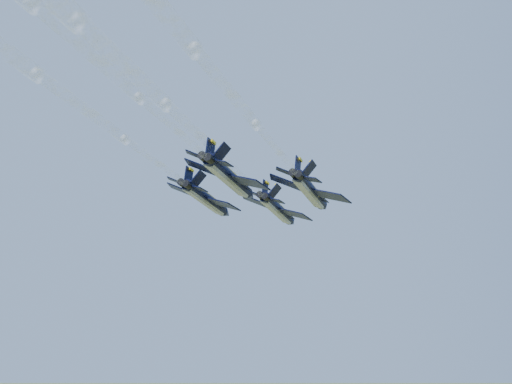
# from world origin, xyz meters

# --- Properties ---
(jet_lead) EXTENTS (13.66, 19.50, 6.25)m
(jet_lead) POSITION_xyz_m (1.90, 9.96, 94.42)
(jet_lead) COLOR black
(jet_left) EXTENTS (13.66, 19.50, 6.25)m
(jet_left) POSITION_xyz_m (-9.91, 0.09, 94.42)
(jet_left) COLOR black
(jet_right) EXTENTS (13.66, 19.50, 6.25)m
(jet_right) POSITION_xyz_m (8.67, -2.97, 94.42)
(jet_right) COLOR black
(jet_slot) EXTENTS (13.66, 19.50, 6.25)m
(jet_slot) POSITION_xyz_m (-3.41, -12.90, 94.42)
(jet_slot) COLOR black
(smoke_trail_lead) EXTENTS (24.35, 86.44, 3.85)m
(smoke_trail_lead) POSITION_xyz_m (-14.90, -56.13, 94.46)
(smoke_trail_lead) COLOR white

